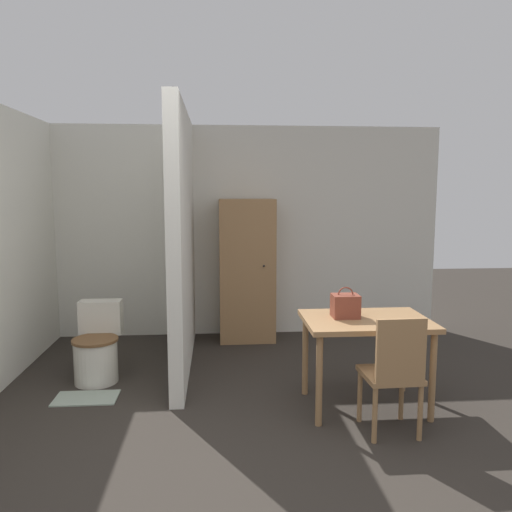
% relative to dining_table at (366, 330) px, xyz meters
% --- Properties ---
extents(ground_plane, '(16.00, 16.00, 0.00)m').
position_rel_dining_table_xyz_m(ground_plane, '(-1.02, -1.06, -0.64)').
color(ground_plane, '#2D2823').
extents(wall_back, '(5.08, 0.12, 2.50)m').
position_rel_dining_table_xyz_m(wall_back, '(-1.02, 2.25, 0.61)').
color(wall_back, silver).
rests_on(wall_back, ground_plane).
extents(partition_wall, '(0.12, 2.13, 2.50)m').
position_rel_dining_table_xyz_m(partition_wall, '(-1.51, 1.13, 0.61)').
color(partition_wall, silver).
rests_on(partition_wall, ground_plane).
extents(dining_table, '(0.98, 0.70, 0.73)m').
position_rel_dining_table_xyz_m(dining_table, '(0.00, 0.00, 0.00)').
color(dining_table, '#997047').
rests_on(dining_table, ground_plane).
extents(wooden_chair, '(0.40, 0.40, 0.88)m').
position_rel_dining_table_xyz_m(wooden_chair, '(0.06, -0.48, -0.17)').
color(wooden_chair, '#997047').
rests_on(wooden_chair, ground_plane).
extents(toilet, '(0.41, 0.56, 0.70)m').
position_rel_dining_table_xyz_m(toilet, '(-2.29, 0.78, -0.34)').
color(toilet, silver).
rests_on(toilet, ground_plane).
extents(handbag, '(0.21, 0.17, 0.25)m').
position_rel_dining_table_xyz_m(handbag, '(-0.16, 0.05, 0.19)').
color(handbag, brown).
rests_on(handbag, dining_table).
extents(wooden_cabinet, '(0.64, 0.48, 1.65)m').
position_rel_dining_table_xyz_m(wooden_cabinet, '(-0.83, 1.94, 0.18)').
color(wooden_cabinet, '#997047').
rests_on(wooden_cabinet, ground_plane).
extents(bath_mat, '(0.52, 0.30, 0.01)m').
position_rel_dining_table_xyz_m(bath_mat, '(-2.29, 0.33, -0.63)').
color(bath_mat, '#99A899').
rests_on(bath_mat, ground_plane).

